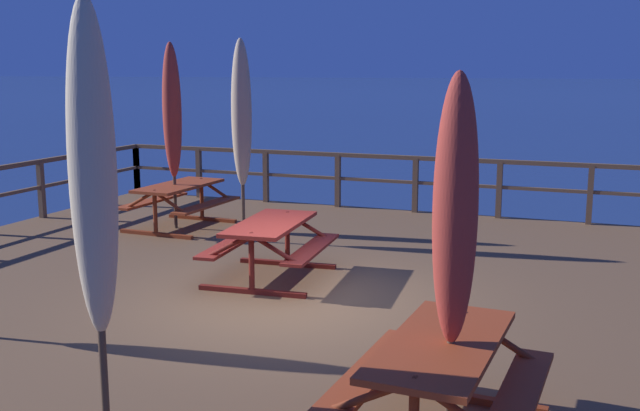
{
  "coord_description": "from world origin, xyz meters",
  "views": [
    {
      "loc": [
        3.38,
        -7.85,
        3.53
      ],
      "look_at": [
        0.0,
        0.93,
        1.81
      ],
      "focal_mm": 41.91,
      "sensor_mm": 36.0,
      "label": 1
    }
  ],
  "objects_px": {
    "picnic_table_back_right": "(442,368)",
    "patio_umbrella_short_back": "(455,213)",
    "picnic_table_front_left": "(179,196)",
    "patio_umbrella_tall_mid_left": "(172,111)",
    "picnic_table_back_left": "(271,238)",
    "patio_umbrella_tall_back_left": "(241,114)",
    "patio_umbrella_short_mid": "(93,172)"
  },
  "relations": [
    {
      "from": "picnic_table_front_left",
      "to": "picnic_table_back_left",
      "type": "height_order",
      "value": "same"
    },
    {
      "from": "patio_umbrella_tall_mid_left",
      "to": "picnic_table_back_left",
      "type": "bearing_deg",
      "value": -38.76
    },
    {
      "from": "patio_umbrella_short_back",
      "to": "picnic_table_back_left",
      "type": "bearing_deg",
      "value": 131.17
    },
    {
      "from": "picnic_table_back_right",
      "to": "patio_umbrella_tall_back_left",
      "type": "distance_m",
      "value": 7.01
    },
    {
      "from": "picnic_table_back_right",
      "to": "patio_umbrella_tall_mid_left",
      "type": "relative_size",
      "value": 0.58
    },
    {
      "from": "patio_umbrella_short_back",
      "to": "patio_umbrella_tall_mid_left",
      "type": "bearing_deg",
      "value": 135.64
    },
    {
      "from": "patio_umbrella_short_back",
      "to": "patio_umbrella_tall_mid_left",
      "type": "relative_size",
      "value": 0.86
    },
    {
      "from": "picnic_table_front_left",
      "to": "patio_umbrella_tall_back_left",
      "type": "bearing_deg",
      "value": -19.26
    },
    {
      "from": "patio_umbrella_tall_mid_left",
      "to": "picnic_table_back_right",
      "type": "bearing_deg",
      "value": -44.61
    },
    {
      "from": "patio_umbrella_tall_mid_left",
      "to": "patio_umbrella_short_mid",
      "type": "bearing_deg",
      "value": -61.75
    },
    {
      "from": "picnic_table_back_left",
      "to": "patio_umbrella_tall_mid_left",
      "type": "relative_size",
      "value": 0.59
    },
    {
      "from": "patio_umbrella_tall_mid_left",
      "to": "patio_umbrella_short_mid",
      "type": "relative_size",
      "value": 0.99
    },
    {
      "from": "picnic_table_back_right",
      "to": "patio_umbrella_short_back",
      "type": "height_order",
      "value": "patio_umbrella_short_back"
    },
    {
      "from": "patio_umbrella_short_back",
      "to": "patio_umbrella_tall_back_left",
      "type": "height_order",
      "value": "patio_umbrella_tall_back_left"
    },
    {
      "from": "patio_umbrella_tall_mid_left",
      "to": "patio_umbrella_tall_back_left",
      "type": "distance_m",
      "value": 1.62
    },
    {
      "from": "picnic_table_front_left",
      "to": "patio_umbrella_tall_mid_left",
      "type": "relative_size",
      "value": 0.58
    },
    {
      "from": "patio_umbrella_tall_back_left",
      "to": "picnic_table_front_left",
      "type": "bearing_deg",
      "value": 160.74
    },
    {
      "from": "picnic_table_front_left",
      "to": "picnic_table_back_left",
      "type": "distance_m",
      "value": 3.69
    },
    {
      "from": "patio_umbrella_tall_mid_left",
      "to": "patio_umbrella_tall_back_left",
      "type": "relative_size",
      "value": 0.99
    },
    {
      "from": "picnic_table_back_right",
      "to": "patio_umbrella_tall_mid_left",
      "type": "xyz_separation_m",
      "value": [
        -5.88,
        5.8,
        1.46
      ]
    },
    {
      "from": "patio_umbrella_short_back",
      "to": "picnic_table_back_right",
      "type": "bearing_deg",
      "value": 167.9
    },
    {
      "from": "picnic_table_back_left",
      "to": "patio_umbrella_tall_back_left",
      "type": "height_order",
      "value": "patio_umbrella_tall_back_left"
    },
    {
      "from": "patio_umbrella_tall_mid_left",
      "to": "patio_umbrella_short_mid",
      "type": "distance_m",
      "value": 7.79
    },
    {
      "from": "picnic_table_back_left",
      "to": "patio_umbrella_tall_mid_left",
      "type": "bearing_deg",
      "value": 141.24
    },
    {
      "from": "picnic_table_back_right",
      "to": "patio_umbrella_short_back",
      "type": "distance_m",
      "value": 1.17
    },
    {
      "from": "picnic_table_back_right",
      "to": "patio_umbrella_tall_mid_left",
      "type": "bearing_deg",
      "value": 135.39
    },
    {
      "from": "picnic_table_front_left",
      "to": "patio_umbrella_tall_back_left",
      "type": "relative_size",
      "value": 0.58
    },
    {
      "from": "patio_umbrella_tall_mid_left",
      "to": "picnic_table_front_left",
      "type": "bearing_deg",
      "value": 44.8
    },
    {
      "from": "patio_umbrella_short_back",
      "to": "patio_umbrella_tall_mid_left",
      "type": "distance_m",
      "value": 8.31
    },
    {
      "from": "patio_umbrella_tall_back_left",
      "to": "patio_umbrella_short_mid",
      "type": "relative_size",
      "value": 1.0
    },
    {
      "from": "picnic_table_back_right",
      "to": "patio_umbrella_short_mid",
      "type": "relative_size",
      "value": 0.57
    },
    {
      "from": "picnic_table_back_right",
      "to": "patio_umbrella_short_mid",
      "type": "xyz_separation_m",
      "value": [
        -2.19,
        -1.07,
        1.49
      ]
    }
  ]
}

